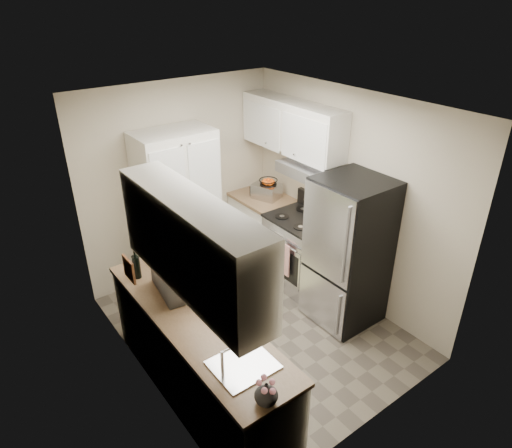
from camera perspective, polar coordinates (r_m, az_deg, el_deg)
name	(u,v)px	position (r m, az deg, el deg)	size (l,w,h in m)	color
ground	(257,327)	(5.30, 0.12, -12.73)	(3.20, 3.20, 0.00)	#665B4C
room_shell	(256,197)	(4.40, 0.03, 3.43)	(2.64, 3.24, 2.52)	beige
pantry_cabinet	(179,211)	(5.61, -9.61, 1.56)	(0.90, 0.55, 2.00)	silver
base_cabinet_left	(198,358)	(4.34, -7.25, -16.24)	(0.60, 2.30, 0.88)	silver
countertop_left	(195,318)	(4.04, -7.64, -11.53)	(0.63, 2.33, 0.04)	#846647
base_cabinet_right	(263,228)	(6.33, 0.84, -0.53)	(0.60, 0.80, 0.88)	silver
countertop_right	(263,198)	(6.13, 0.87, 3.26)	(0.63, 0.83, 0.04)	#846647
electric_range	(300,250)	(5.77, 5.56, -3.25)	(0.71, 0.78, 1.13)	#B7B7BC
refrigerator	(348,252)	(5.09, 11.46, -3.45)	(0.70, 0.72, 1.70)	#B7B7BC
microwave	(178,277)	(4.27, -9.76, -6.55)	(0.52, 0.35, 0.29)	#ADADB2
wine_bottle	(136,264)	(4.52, -14.76, -4.89)	(0.08, 0.08, 0.30)	black
flower_vase	(266,394)	(3.27, 1.29, -20.43)	(0.16, 0.16, 0.17)	white
cutting_board	(162,251)	(4.68, -11.69, -3.27)	(0.02, 0.24, 0.30)	green
toaster_oven	(267,191)	(6.05, 1.34, 4.16)	(0.27, 0.34, 0.20)	#AEAFB3
fruit_basket	(268,181)	(5.99, 1.55, 5.44)	(0.24, 0.24, 0.10)	#FF5E11
kitchen_mat	(230,298)	(5.72, -3.32, -9.21)	(0.52, 0.84, 0.01)	#C3BD80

